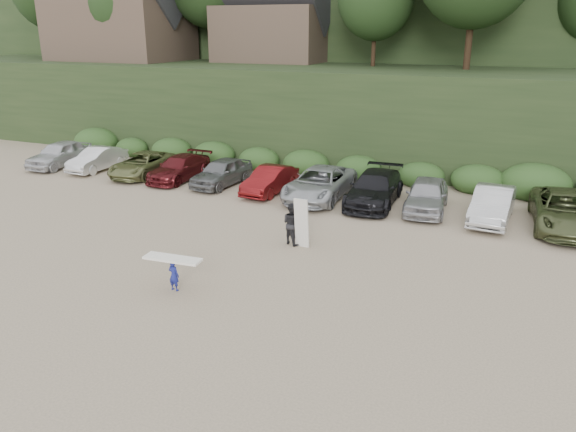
% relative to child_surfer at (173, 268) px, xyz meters
% --- Properties ---
extents(ground, '(120.00, 120.00, 0.00)m').
position_rel_child_surfer_xyz_m(ground, '(3.74, 2.27, -0.82)').
color(ground, tan).
rests_on(ground, ground).
extents(parked_cars, '(39.79, 6.14, 1.65)m').
position_rel_child_surfer_xyz_m(parked_cars, '(3.35, 12.27, -0.04)').
color(parked_cars, silver).
rests_on(parked_cars, ground).
extents(child_surfer, '(2.05, 0.72, 1.20)m').
position_rel_child_surfer_xyz_m(child_surfer, '(0.00, 0.00, 0.00)').
color(child_surfer, navy).
rests_on(child_surfer, ground).
extents(adult_surfer, '(1.34, 0.95, 2.09)m').
position_rel_child_surfer_xyz_m(adult_surfer, '(2.04, 5.56, 0.08)').
color(adult_surfer, black).
rests_on(adult_surfer, ground).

